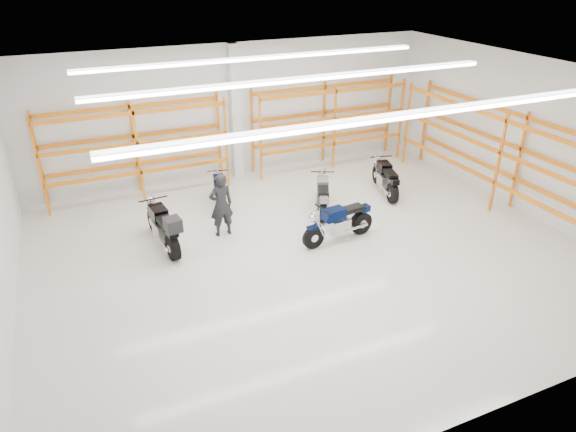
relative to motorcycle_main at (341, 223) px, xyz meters
name	(u,v)px	position (x,y,z in m)	size (l,w,h in m)	color
ground	(310,252)	(-1.06, -0.28, -0.51)	(14.00, 14.00, 0.00)	silver
room_shell	(312,131)	(-1.06, -0.25, 2.77)	(14.02, 12.02, 4.51)	silver
motorcycle_main	(341,223)	(0.00, 0.00, 0.00)	(2.22, 0.74, 1.09)	black
motorcycle_back_a	(164,228)	(-4.47, 1.44, 0.09)	(0.78, 2.46, 1.26)	black
motorcycle_back_b	(220,192)	(-2.37, 3.42, -0.06)	(0.78, 1.93, 0.96)	black
motorcycle_back_c	(323,196)	(0.34, 1.76, -0.01)	(1.10, 2.02, 1.07)	black
motorcycle_back_d	(386,179)	(2.80, 2.09, 0.00)	(0.91, 2.18, 1.09)	black
standing_man	(221,205)	(-2.86, 1.58, 0.39)	(0.66, 0.43, 1.81)	black
structural_column	(235,113)	(-1.06, 5.54, 1.74)	(0.32, 0.32, 4.50)	white
pallet_racking_back_left	(135,142)	(-4.46, 5.20, 1.27)	(5.67, 0.87, 3.00)	orange
pallet_racking_back_right	(329,118)	(2.34, 5.20, 1.27)	(5.67, 0.87, 3.00)	orange
pallet_racking_side	(511,153)	(5.42, -0.28, 1.30)	(0.87, 9.07, 3.00)	orange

